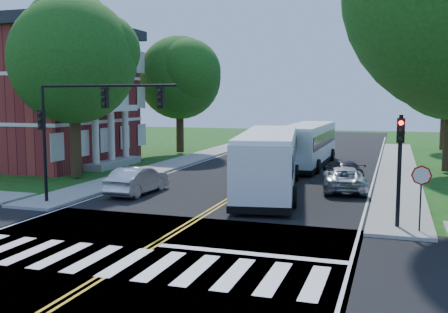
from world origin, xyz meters
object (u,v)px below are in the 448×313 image
at_px(signal_ne, 400,156).
at_px(suv, 344,179).
at_px(signal_nw, 85,115).
at_px(bus_lead, 269,161).
at_px(bus_follow, 308,144).
at_px(hatchback, 138,180).
at_px(dark_sedan, 343,170).

relative_size(signal_ne, suv, 0.89).
height_order(signal_nw, bus_lead, signal_nw).
distance_m(bus_lead, bus_follow, 11.86).
bearing_deg(signal_ne, bus_lead, 136.01).
bearing_deg(bus_follow, hatchback, 65.19).
xyz_separation_m(signal_ne, suv, (-2.83, 8.22, -2.27)).
bearing_deg(hatchback, suv, -155.68).
relative_size(bus_lead, dark_sedan, 3.09).
distance_m(signal_nw, bus_follow, 20.04).
xyz_separation_m(signal_nw, bus_follow, (7.58, 18.36, -2.69)).
bearing_deg(bus_lead, signal_nw, 32.02).
distance_m(bus_follow, dark_sedan, 6.82).
bearing_deg(bus_lead, dark_sedan, -129.82).
height_order(hatchback, suv, hatchback).
relative_size(signal_nw, dark_sedan, 1.67).
distance_m(signal_nw, signal_ne, 14.13).
bearing_deg(dark_sedan, signal_ne, 83.26).
relative_size(signal_ne, hatchback, 0.97).
xyz_separation_m(signal_nw, bus_lead, (7.33, 6.50, -2.60)).
relative_size(bus_follow, suv, 2.49).
bearing_deg(signal_nw, bus_lead, 41.55).
height_order(signal_nw, signal_ne, signal_nw).
height_order(bus_follow, suv, bus_follow).
xyz_separation_m(signal_ne, hatchback, (-13.37, 3.85, -2.20)).
height_order(bus_lead, dark_sedan, bus_lead).
bearing_deg(hatchback, dark_sedan, -137.95).
height_order(signal_nw, suv, signal_nw).
bearing_deg(bus_follow, bus_lead, 89.43).
xyz_separation_m(signal_nw, suv, (11.22, 8.24, -3.68)).
bearing_deg(bus_lead, signal_ne, 126.48).
bearing_deg(hatchback, bus_lead, -156.57).
bearing_deg(suv, bus_follow, -78.71).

